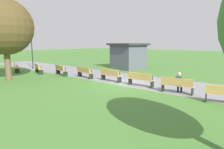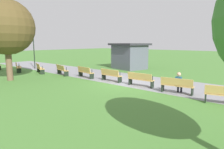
# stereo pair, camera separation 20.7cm
# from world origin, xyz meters

# --- Properties ---
(ground_plane) EXTENTS (120.00, 120.00, 0.00)m
(ground_plane) POSITION_xyz_m (0.00, 0.00, 0.00)
(ground_plane) COLOR #477A33
(path_paving) EXTENTS (42.52, 4.58, 0.01)m
(path_paving) POSITION_xyz_m (0.00, 1.48, 0.00)
(path_paving) COLOR gray
(path_paving) RESTS_ON ground
(bench_1) EXTENTS (1.78, 1.15, 0.89)m
(bench_1) POSITION_xyz_m (-11.13, -2.46, 0.47)
(bench_1) COLOR tan
(bench_1) RESTS_ON ground
(bench_2) EXTENTS (1.80, 1.01, 0.89)m
(bench_2) POSITION_xyz_m (-8.76, -1.53, 0.47)
(bench_2) COLOR tan
(bench_2) RESTS_ON ground
(bench_3) EXTENTS (1.81, 0.87, 0.89)m
(bench_3) POSITION_xyz_m (-6.32, -0.82, 0.47)
(bench_3) COLOR tan
(bench_3) RESTS_ON ground
(bench_4) EXTENTS (1.79, 0.71, 0.89)m
(bench_4) POSITION_xyz_m (-3.81, -0.34, 0.47)
(bench_4) COLOR tan
(bench_4) RESTS_ON ground
(bench_5) EXTENTS (1.77, 0.55, 0.89)m
(bench_5) POSITION_xyz_m (-1.27, -0.10, 0.47)
(bench_5) COLOR tan
(bench_5) RESTS_ON ground
(bench_6) EXTENTS (1.77, 0.55, 0.89)m
(bench_6) POSITION_xyz_m (1.27, -0.10, 0.47)
(bench_6) COLOR tan
(bench_6) RESTS_ON ground
(bench_7) EXTENTS (1.79, 0.71, 0.89)m
(bench_7) POSITION_xyz_m (3.81, -0.34, 0.47)
(bench_7) COLOR tan
(bench_7) RESTS_ON ground
(person_seated) EXTENTS (0.38, 0.55, 1.20)m
(person_seated) POSITION_xyz_m (3.85, -0.19, 0.64)
(person_seated) COLOR navy
(person_seated) RESTS_ON ground
(tree_1) EXTENTS (4.00, 4.00, 5.90)m
(tree_1) POSITION_xyz_m (-7.23, -4.77, 3.88)
(tree_1) COLOR brown
(tree_1) RESTS_ON ground
(lamp_post) EXTENTS (0.32, 0.32, 4.18)m
(lamp_post) POSITION_xyz_m (-12.23, -0.19, 2.89)
(lamp_post) COLOR black
(lamp_post) RESTS_ON ground
(kiosk) EXTENTS (4.12, 3.72, 2.71)m
(kiosk) POSITION_xyz_m (-4.49, 6.46, 1.39)
(kiosk) COLOR #4C515B
(kiosk) RESTS_ON ground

